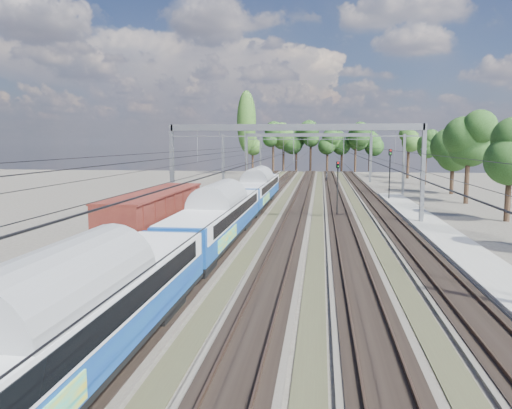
# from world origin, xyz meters

# --- Properties ---
(ground) EXTENTS (220.00, 220.00, 0.00)m
(ground) POSITION_xyz_m (0.00, 0.00, 0.00)
(ground) COLOR #47423A
(ground) RESTS_ON ground
(track_bed) EXTENTS (21.00, 130.00, 0.34)m
(track_bed) POSITION_xyz_m (-0.00, 45.00, 0.10)
(track_bed) COLOR #47423A
(track_bed) RESTS_ON ground
(platform) EXTENTS (3.00, 70.00, 0.30)m
(platform) POSITION_xyz_m (12.00, 20.00, 0.15)
(platform) COLOR gray
(platform) RESTS_ON ground
(catenary) EXTENTS (25.65, 130.00, 9.00)m
(catenary) POSITION_xyz_m (0.33, 52.69, 6.40)
(catenary) COLOR slate
(catenary) RESTS_ON ground
(tree_belt) EXTENTS (40.55, 99.30, 11.95)m
(tree_belt) POSITION_xyz_m (7.28, 92.33, 8.12)
(tree_belt) COLOR black
(tree_belt) RESTS_ON ground
(poplar) EXTENTS (4.40, 4.40, 19.04)m
(poplar) POSITION_xyz_m (-14.50, 98.00, 11.89)
(poplar) COLOR black
(poplar) RESTS_ON ground
(emu_train) EXTENTS (3.04, 64.34, 4.45)m
(emu_train) POSITION_xyz_m (-4.50, 17.50, 2.62)
(emu_train) COLOR black
(emu_train) RESTS_ON ground
(freight_boxcar) EXTENTS (3.03, 14.63, 3.77)m
(freight_boxcar) POSITION_xyz_m (-9.00, 17.66, 2.30)
(freight_boxcar) COLOR black
(freight_boxcar) RESTS_ON ground
(worker) EXTENTS (0.67, 0.82, 1.95)m
(worker) POSITION_xyz_m (3.58, 77.70, 0.97)
(worker) COLOR black
(worker) RESTS_ON ground
(signal_near) EXTENTS (0.38, 0.34, 5.45)m
(signal_near) POSITION_xyz_m (4.18, 34.51, 3.45)
(signal_near) COLOR black
(signal_near) RESTS_ON ground
(signal_far) EXTENTS (0.44, 0.40, 6.51)m
(signal_far) POSITION_xyz_m (11.08, 48.37, 4.12)
(signal_far) COLOR black
(signal_far) RESTS_ON ground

